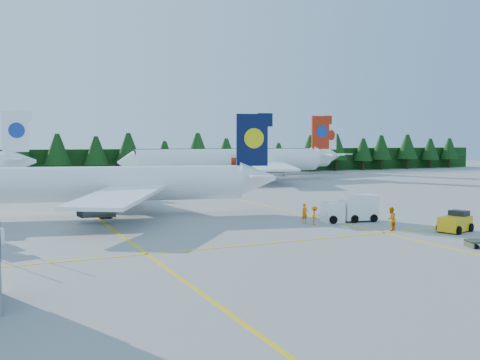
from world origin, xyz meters
name	(u,v)px	position (x,y,z in m)	size (l,w,h in m)	color
ground	(285,227)	(0.00, 0.00, 0.00)	(320.00, 320.00, 0.00)	#9C9C97
taxi_stripe_a	(86,210)	(-14.00, 20.00, 0.01)	(0.25, 120.00, 0.01)	yellow
taxi_stripe_b	(248,202)	(6.00, 20.00, 0.01)	(0.25, 120.00, 0.01)	yellow
taxi_stripe_cross	(323,238)	(0.00, -6.00, 0.01)	(80.00, 0.25, 0.01)	yellow
treeline_hedge	(105,162)	(0.00, 82.00, 3.00)	(220.00, 4.00, 6.00)	black
airliner_navy	(87,185)	(-14.61, 14.99, 3.17)	(35.71, 29.05, 10.54)	white
airliner_red	(228,161)	(17.87, 53.41, 3.92)	(44.79, 36.85, 13.02)	white
airliner_far_right	(265,159)	(31.86, 65.11, 3.88)	(42.06, 11.99, 12.36)	white
service_truck	(350,209)	(7.34, 0.53, 1.24)	(5.44, 2.79, 2.50)	white
baggage_tug	(456,222)	(11.86, -7.99, 0.80)	(3.40, 2.47, 1.64)	yellow
crew_a	(305,213)	(2.94, 1.46, 0.91)	(0.67, 0.44, 1.83)	orange
crew_b	(391,219)	(7.33, -5.27, 1.00)	(0.98, 0.76, 2.01)	orange
crew_c	(315,215)	(3.28, 0.30, 0.85)	(0.70, 0.47, 1.69)	orange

